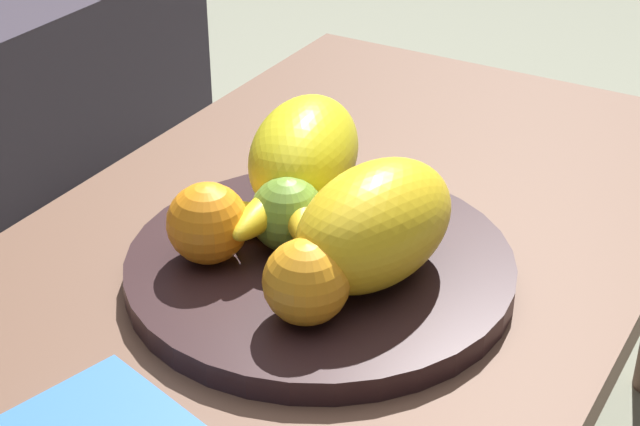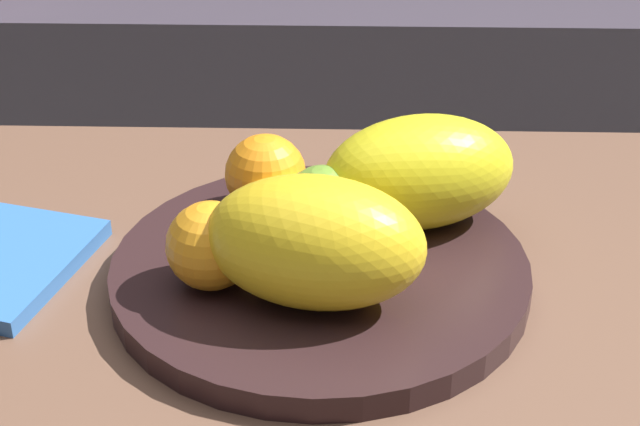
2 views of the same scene
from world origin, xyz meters
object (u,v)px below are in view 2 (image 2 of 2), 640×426
(orange_front, at_px, (211,246))
(orange_left, at_px, (266,174))
(coffee_table, at_px, (331,310))
(apple_front, at_px, (322,205))
(melon_large_front, at_px, (419,172))
(couch, at_px, (389,6))
(melon_smaller_beside, at_px, (315,242))
(banana_bunch, at_px, (335,209))
(fruit_bowl, at_px, (320,272))

(orange_front, bearing_deg, orange_left, 74.24)
(coffee_table, distance_m, orange_front, 0.16)
(coffee_table, bearing_deg, orange_left, 133.62)
(coffee_table, distance_m, apple_front, 0.11)
(melon_large_front, distance_m, apple_front, 0.10)
(melon_large_front, bearing_deg, couch, 89.12)
(coffee_table, relative_size, melon_smaller_beside, 6.38)
(orange_front, relative_size, banana_bunch, 0.50)
(melon_smaller_beside, distance_m, orange_left, 0.16)
(fruit_bowl, distance_m, melon_large_front, 0.13)
(melon_smaller_beside, distance_m, apple_front, 0.10)
(melon_smaller_beside, distance_m, banana_bunch, 0.11)
(orange_front, height_order, apple_front, orange_front)
(coffee_table, xyz_separation_m, couch, (0.10, 1.21, -0.09))
(apple_front, bearing_deg, melon_smaller_beside, -92.16)
(fruit_bowl, bearing_deg, orange_left, 121.13)
(melon_large_front, relative_size, banana_bunch, 1.18)
(fruit_bowl, distance_m, orange_front, 0.11)
(banana_bunch, bearing_deg, apple_front, -141.36)
(melon_large_front, bearing_deg, orange_left, 172.39)
(coffee_table, relative_size, orange_front, 15.23)
(melon_large_front, bearing_deg, banana_bunch, -162.09)
(coffee_table, relative_size, melon_large_front, 6.39)
(banana_bunch, bearing_deg, melon_large_front, 17.91)
(fruit_bowl, relative_size, melon_large_front, 2.05)
(melon_large_front, height_order, orange_left, melon_large_front)
(orange_left, relative_size, apple_front, 1.07)
(couch, bearing_deg, melon_smaller_beside, -94.95)
(coffee_table, distance_m, melon_smaller_beside, 0.15)
(coffee_table, distance_m, melon_large_front, 0.16)
(coffee_table, height_order, couch, couch)
(fruit_bowl, height_order, banana_bunch, banana_bunch)
(orange_left, distance_m, apple_front, 0.08)
(coffee_table, xyz_separation_m, orange_left, (-0.07, 0.07, 0.11))
(melon_large_front, height_order, melon_smaller_beside, melon_smaller_beside)
(coffee_table, xyz_separation_m, melon_large_front, (0.08, 0.05, 0.13))
(orange_front, relative_size, apple_front, 1.05)
(melon_large_front, xyz_separation_m, orange_front, (-0.18, -0.11, -0.02))
(melon_large_front, xyz_separation_m, apple_front, (-0.09, -0.03, -0.02))
(couch, height_order, orange_left, couch)
(couch, bearing_deg, apple_front, -95.17)
(coffee_table, distance_m, banana_bunch, 0.10)
(fruit_bowl, distance_m, apple_front, 0.06)
(coffee_table, xyz_separation_m, apple_front, (-0.01, 0.01, 0.11))
(melon_smaller_beside, bearing_deg, banana_bunch, 81.92)
(melon_smaller_beside, relative_size, banana_bunch, 1.18)
(banana_bunch, bearing_deg, fruit_bowl, -105.18)
(coffee_table, relative_size, orange_left, 14.91)
(orange_left, relative_size, banana_bunch, 0.51)
(fruit_bowl, height_order, orange_front, orange_front)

